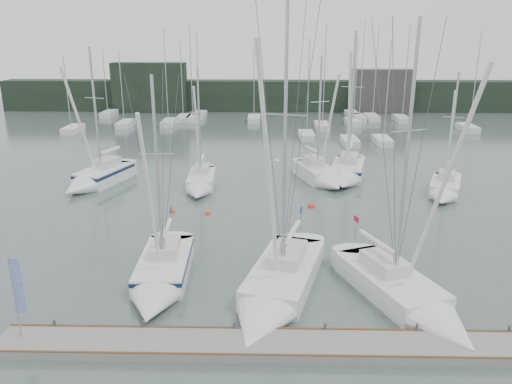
% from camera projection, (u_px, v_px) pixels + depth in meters
% --- Properties ---
extents(ground, '(160.00, 160.00, 0.00)m').
position_uv_depth(ground, '(278.00, 291.00, 25.91)').
color(ground, '#4C5C58').
rests_on(ground, ground).
extents(dock, '(24.00, 2.00, 0.40)m').
position_uv_depth(dock, '(280.00, 345.00, 21.10)').
color(dock, slate).
rests_on(dock, ground).
extents(far_treeline, '(90.00, 4.00, 5.00)m').
position_uv_depth(far_treeline, '(271.00, 96.00, 84.13)').
color(far_treeline, black).
rests_on(far_treeline, ground).
extents(far_building_left, '(12.00, 3.00, 8.00)m').
position_uv_depth(far_building_left, '(150.00, 88.00, 82.19)').
color(far_building_left, black).
rests_on(far_building_left, ground).
extents(far_building_right, '(10.00, 3.00, 7.00)m').
position_uv_depth(far_building_right, '(381.00, 91.00, 81.53)').
color(far_building_right, '#3F3C3A').
rests_on(far_building_right, ground).
extents(mast_forest, '(54.93, 24.92, 14.44)m').
position_uv_depth(mast_forest, '(274.00, 122.00, 71.22)').
color(mast_forest, white).
rests_on(mast_forest, ground).
extents(sailboat_near_left, '(2.96, 8.91, 11.79)m').
position_uv_depth(sailboat_near_left, '(160.00, 279.00, 26.03)').
color(sailboat_near_left, white).
rests_on(sailboat_near_left, ground).
extents(sailboat_near_center, '(5.70, 10.85, 15.51)m').
position_uv_depth(sailboat_near_center, '(274.00, 294.00, 24.54)').
color(sailboat_near_center, white).
rests_on(sailboat_near_center, ground).
extents(sailboat_near_right, '(6.06, 9.63, 14.46)m').
position_uv_depth(sailboat_near_right, '(413.00, 301.00, 23.90)').
color(sailboat_near_right, white).
rests_on(sailboat_near_right, ground).
extents(sailboat_mid_a, '(5.08, 8.46, 12.51)m').
position_uv_depth(sailboat_mid_a, '(95.00, 179.00, 43.24)').
color(sailboat_mid_a, white).
rests_on(sailboat_mid_a, ground).
extents(sailboat_mid_b, '(2.48, 7.48, 10.79)m').
position_uv_depth(sailboat_mid_b, '(200.00, 184.00, 42.23)').
color(sailboat_mid_b, white).
rests_on(sailboat_mid_b, ground).
extents(sailboat_mid_c, '(4.69, 7.81, 11.69)m').
position_uv_depth(sailboat_mid_c, '(322.00, 177.00, 44.19)').
color(sailboat_mid_c, white).
rests_on(sailboat_mid_c, ground).
extents(sailboat_mid_d, '(4.57, 8.45, 13.78)m').
position_uv_depth(sailboat_mid_d, '(347.00, 173.00, 44.95)').
color(sailboat_mid_d, white).
rests_on(sailboat_mid_d, ground).
extents(sailboat_mid_e, '(4.58, 7.00, 10.63)m').
position_uv_depth(sailboat_mid_e, '(444.00, 191.00, 40.50)').
color(sailboat_mid_e, white).
rests_on(sailboat_mid_e, ground).
extents(buoy_a, '(0.45, 0.45, 0.45)m').
position_uv_depth(buoy_a, '(208.00, 214.00, 36.88)').
color(buoy_a, red).
rests_on(buoy_a, ground).
extents(buoy_b, '(0.60, 0.60, 0.60)m').
position_uv_depth(buoy_b, '(311.00, 207.00, 38.34)').
color(buoy_b, red).
rests_on(buoy_b, ground).
extents(buoy_c, '(0.47, 0.47, 0.47)m').
position_uv_depth(buoy_c, '(172.00, 212.00, 37.25)').
color(buoy_c, red).
rests_on(buoy_c, ground).
extents(dock_banner, '(0.57, 0.15, 3.77)m').
position_uv_depth(dock_banner, '(17.00, 290.00, 20.67)').
color(dock_banner, '#A8ABB1').
rests_on(dock_banner, dock).
extents(seagull, '(0.94, 0.46, 0.19)m').
position_uv_depth(seagull, '(277.00, 161.00, 25.14)').
color(seagull, silver).
rests_on(seagull, ground).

